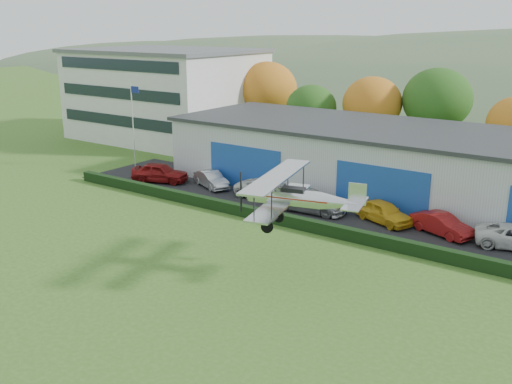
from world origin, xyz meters
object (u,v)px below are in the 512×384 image
Objects in this scene: hangar at (412,163)px; car_0 at (160,173)px; car_1 at (211,179)px; biplane at (295,196)px; office_block at (167,94)px; car_3 at (309,200)px; car_5 at (442,224)px; car_4 at (384,212)px; flagpole at (133,118)px; car_2 at (267,189)px.

car_0 is at bearing -155.87° from hangar.
car_1 is 0.52× the size of biplane.
office_block is 3.68× the size of car_3.
car_0 is at bearing 86.44° from car_3.
hangar is 21.09m from car_0.
car_3 is at bearing -28.14° from office_block.
car_5 is (9.48, 0.69, -0.12)m from car_3.
office_block is 32.57m from car_3.
car_5 is (4.05, -0.08, -0.06)m from car_4.
flagpole reaches higher than car_2.
car_5 is at bearing -56.65° from hangar.
car_5 is at bearing -108.34° from car_0.
biplane is at bearing -137.06° from car_0.
hangar reaches higher than car_4.
flagpole is 1.00× the size of biplane.
car_4 reaches higher than car_5.
hangar is 1.97× the size of office_block.
biplane is at bearing -37.12° from office_block.
flagpole is 30.14m from car_5.
flagpole is at bearing 81.58° from car_2.
car_5 is at bearing 52.08° from biplane.
car_2 is 4.47m from car_3.
car_5 is (13.85, -0.24, -0.02)m from car_2.
hangar is at bearing 76.81° from biplane.
car_3 reaches higher than car_1.
flagpole is (8.12, -13.00, -0.43)m from office_block.
hangar is at bearing 54.04° from car_5.
car_1 is (-14.48, -7.35, -1.92)m from hangar.
office_block is at bearing 167.99° from hangar.
car_4 is at bearing -83.13° from hangar.
car_0 is at bearing 139.99° from biplane.
car_1 is at bearing -7.50° from flagpole.
car_5 is (19.43, -0.16, 0.01)m from car_1.
office_block is 4.96× the size of car_1.
flagpole is 20.84m from car_3.
office_block is (-33.00, 7.02, 2.56)m from hangar.
car_5 is (29.83, -1.53, -4.04)m from flagpole.
office_block reaches higher than hangar.
car_1 is at bearing -37.81° from office_block.
hangar is at bearing -12.01° from office_block.
car_5 is (24.12, 1.08, -0.14)m from car_0.
hangar is 25.68m from flagpole.
car_5 is at bearing -20.96° from office_block.
car_2 is 1.17× the size of car_4.
car_4 is 0.55× the size of biplane.
car_0 is (5.71, -2.61, -3.90)m from flagpole.
car_0 is 14.64m from car_3.
hangar is 5.08× the size of flagpole.
biplane is (9.11, -10.84, 3.67)m from car_2.
car_0 is 0.95× the size of car_2.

